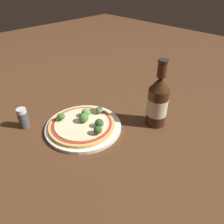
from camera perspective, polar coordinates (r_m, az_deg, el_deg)
ground_plane at (r=0.77m, az=-6.06°, el=-3.47°), size 3.00×3.00×0.00m
plate at (r=0.76m, az=-7.45°, el=-3.86°), size 0.26×0.26×0.01m
pizza at (r=0.75m, az=-7.85°, el=-3.26°), size 0.22×0.22×0.01m
broccoli_floret_0 at (r=0.76m, az=-13.16°, el=-1.16°), size 0.03×0.03×0.02m
broccoli_floret_1 at (r=0.74m, az=-7.17°, el=-1.69°), size 0.03×0.03×0.03m
broccoli_floret_2 at (r=0.78m, az=-3.56°, el=0.64°), size 0.02×0.02×0.03m
broccoli_floret_3 at (r=0.68m, az=-3.73°, el=-4.68°), size 0.03×0.03×0.03m
broccoli_floret_4 at (r=0.77m, az=-6.81°, el=-0.14°), size 0.03×0.03×0.03m
broccoli_floret_5 at (r=0.71m, az=-3.52°, el=-2.97°), size 0.03×0.03×0.03m
beer_bottle at (r=0.75m, az=11.86°, el=2.70°), size 0.07×0.07×0.24m
pepper_shaker at (r=0.80m, az=-22.19°, el=-1.49°), size 0.03×0.03×0.07m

